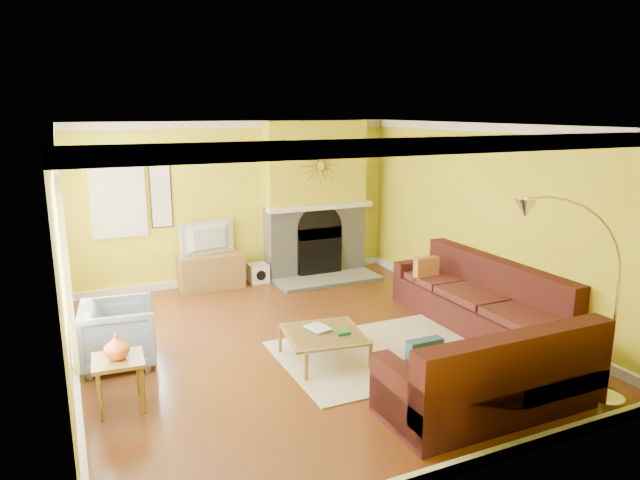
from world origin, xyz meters
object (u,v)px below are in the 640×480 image
sectional_sofa (435,315)px  coffee_table (324,346)px  arc_lamp (573,309)px  side_table (120,384)px  armchair (119,334)px  media_console (211,271)px

sectional_sofa → coffee_table: sectional_sofa is taller
sectional_sofa → coffee_table: 1.42m
coffee_table → arc_lamp: (1.60, -2.06, 0.90)m
sectional_sofa → side_table: (-3.64, 0.12, -0.19)m
arc_lamp → side_table: bearing=154.0°
sectional_sofa → arc_lamp: size_ratio=1.71×
side_table → sectional_sofa: bearing=-1.8°
sectional_sofa → side_table: bearing=178.2°
coffee_table → armchair: size_ratio=1.09×
sectional_sofa → armchair: (-3.54, 1.18, -0.08)m
coffee_table → side_table: bearing=-175.7°
coffee_table → side_table: side_table is taller
armchair → side_table: size_ratio=1.54×
side_table → arc_lamp: size_ratio=0.25×
media_console → side_table: (-1.77, -3.47, -0.02)m
sectional_sofa → coffee_table: (-1.36, 0.29, -0.27)m
armchair → coffee_table: bearing=-106.2°
sectional_sofa → armchair: sectional_sofa is taller
coffee_table → sectional_sofa: bearing=-11.9°
coffee_table → side_table: 2.29m
media_console → side_table: 3.89m
sectional_sofa → side_table: size_ratio=6.93×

